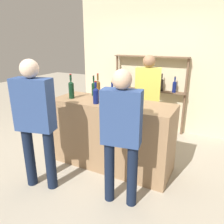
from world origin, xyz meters
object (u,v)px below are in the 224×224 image
object	(u,v)px
counter_bottle_1	(71,89)
server_behind_counter	(147,94)
cork_jar	(137,98)
customer_right	(121,130)
customer_left	(35,117)
counter_bottle_2	(98,88)
wine_glass	(103,96)
counter_bottle_4	(112,96)
counter_bottle_3	(96,95)
counter_bottle_0	(94,88)

from	to	relation	value
counter_bottle_1	server_behind_counter	bearing A→B (deg)	51.25
cork_jar	customer_right	bearing A→B (deg)	-79.24
customer_left	customer_right	world-z (taller)	customer_left
counter_bottle_1	counter_bottle_2	size ratio (longest dim) A/B	1.01
wine_glass	counter_bottle_2	bearing A→B (deg)	130.24
counter_bottle_2	counter_bottle_4	world-z (taller)	counter_bottle_2
counter_bottle_3	counter_bottle_0	bearing A→B (deg)	125.21
counter_bottle_1	cork_jar	distance (m)	1.01
counter_bottle_0	cork_jar	distance (m)	0.76
counter_bottle_2	wine_glass	world-z (taller)	counter_bottle_2
counter_bottle_1	customer_right	world-z (taller)	customer_right
counter_bottle_1	counter_bottle_3	xyz separation A→B (m)	(0.49, -0.08, -0.02)
counter_bottle_1	server_behind_counter	world-z (taller)	server_behind_counter
counter_bottle_4	cork_jar	bearing A→B (deg)	50.41
wine_glass	counter_bottle_3	bearing A→B (deg)	-164.99
wine_glass	customer_right	size ratio (longest dim) A/B	0.10
counter_bottle_0	counter_bottle_3	distance (m)	0.49
counter_bottle_1	server_behind_counter	xyz separation A→B (m)	(0.87, 1.09, -0.21)
counter_bottle_1	customer_left	xyz separation A→B (m)	(0.05, -0.81, -0.20)
customer_left	server_behind_counter	xyz separation A→B (m)	(0.83, 1.90, -0.01)
counter_bottle_3	cork_jar	world-z (taller)	counter_bottle_3
counter_bottle_3	server_behind_counter	xyz separation A→B (m)	(0.38, 1.17, -0.19)
counter_bottle_3	cork_jar	distance (m)	0.60
counter_bottle_2	cork_jar	bearing A→B (deg)	1.47
counter_bottle_0	server_behind_counter	size ratio (longest dim) A/B	0.19
server_behind_counter	cork_jar	bearing A→B (deg)	-7.54
counter_bottle_0	counter_bottle_4	xyz separation A→B (m)	(0.51, -0.34, -0.00)
cork_jar	server_behind_counter	size ratio (longest dim) A/B	0.07
counter_bottle_2	customer_right	world-z (taller)	customer_right
customer_left	wine_glass	bearing A→B (deg)	-49.32
counter_bottle_3	customer_left	bearing A→B (deg)	-121.37
cork_jar	customer_left	distance (m)	1.44
counter_bottle_3	wine_glass	world-z (taller)	counter_bottle_3
counter_bottle_1	cork_jar	size ratio (longest dim) A/B	3.09
counter_bottle_2	counter_bottle_3	size ratio (longest dim) A/B	1.15
wine_glass	cork_jar	bearing A→B (deg)	41.76
counter_bottle_2	wine_glass	distance (m)	0.42
counter_bottle_4	wine_glass	distance (m)	0.13
server_behind_counter	counter_bottle_0	bearing A→B (deg)	-54.98
counter_bottle_4	customer_left	world-z (taller)	customer_left
counter_bottle_4	server_behind_counter	bearing A→B (deg)	82.12
wine_glass	cork_jar	world-z (taller)	wine_glass
counter_bottle_0	customer_right	distance (m)	1.33
counter_bottle_1	cork_jar	world-z (taller)	counter_bottle_1
counter_bottle_4	server_behind_counter	distance (m)	1.13
counter_bottle_3	customer_right	size ratio (longest dim) A/B	0.20
cork_jar	customer_left	xyz separation A→B (m)	(-0.92, -1.10, -0.11)
counter_bottle_2	customer_right	bearing A→B (deg)	-47.03
counter_bottle_0	counter_bottle_3	bearing A→B (deg)	-54.79
cork_jar	customer_right	distance (m)	0.92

